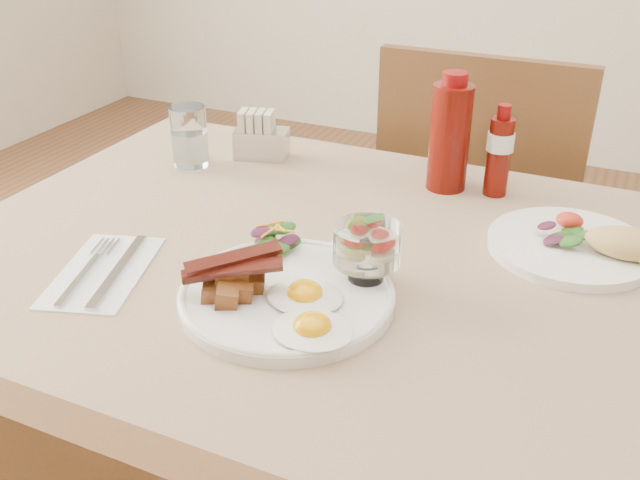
# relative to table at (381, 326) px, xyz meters

# --- Properties ---
(table) EXTENTS (1.33, 0.88, 0.75)m
(table) POSITION_rel_table_xyz_m (0.00, 0.00, 0.00)
(table) COLOR brown
(table) RESTS_ON ground
(chair_far) EXTENTS (0.42, 0.42, 0.93)m
(chair_far) POSITION_rel_table_xyz_m (0.00, 0.66, -0.14)
(chair_far) COLOR brown
(chair_far) RESTS_ON ground
(main_plate) EXTENTS (0.28, 0.28, 0.02)m
(main_plate) POSITION_rel_table_xyz_m (-0.09, -0.12, 0.10)
(main_plate) COLOR white
(main_plate) RESTS_ON table
(fried_eggs) EXTENTS (0.16, 0.18, 0.03)m
(fried_eggs) POSITION_rel_table_xyz_m (-0.04, -0.16, 0.11)
(fried_eggs) COLOR white
(fried_eggs) RESTS_ON main_plate
(bacon_potato_pile) EXTENTS (0.13, 0.11, 0.05)m
(bacon_potato_pile) POSITION_rel_table_xyz_m (-0.15, -0.16, 0.13)
(bacon_potato_pile) COLOR brown
(bacon_potato_pile) RESTS_ON main_plate
(side_salad) EXTENTS (0.08, 0.07, 0.04)m
(side_salad) POSITION_rel_table_xyz_m (-0.15, -0.03, 0.12)
(side_salad) COLOR #1D4312
(side_salad) RESTS_ON main_plate
(fruit_cup) EXTENTS (0.09, 0.09, 0.09)m
(fruit_cup) POSITION_rel_table_xyz_m (-0.01, -0.05, 0.15)
(fruit_cup) COLOR white
(fruit_cup) RESTS_ON main_plate
(second_plate) EXTENTS (0.26, 0.24, 0.06)m
(second_plate) POSITION_rel_table_xyz_m (0.24, 0.17, 0.10)
(second_plate) COLOR white
(second_plate) RESTS_ON table
(ketchup_bottle) EXTENTS (0.08, 0.08, 0.20)m
(ketchup_bottle) POSITION_rel_table_xyz_m (-0.00, 0.32, 0.18)
(ketchup_bottle) COLOR #530A04
(ketchup_bottle) RESTS_ON table
(hot_sauce_bottle) EXTENTS (0.05, 0.05, 0.16)m
(hot_sauce_bottle) POSITION_rel_table_xyz_m (0.08, 0.33, 0.16)
(hot_sauce_bottle) COLOR #530A04
(hot_sauce_bottle) RESTS_ON table
(sugar_caddy) EXTENTS (0.11, 0.08, 0.09)m
(sugar_caddy) POSITION_rel_table_xyz_m (-0.36, 0.31, 0.13)
(sugar_caddy) COLOR silver
(sugar_caddy) RESTS_ON table
(water_glass) EXTENTS (0.07, 0.07, 0.11)m
(water_glass) POSITION_rel_table_xyz_m (-0.46, 0.22, 0.14)
(water_glass) COLOR white
(water_glass) RESTS_ON table
(napkin_cutlery) EXTENTS (0.17, 0.23, 0.01)m
(napkin_cutlery) POSITION_rel_table_xyz_m (-0.36, -0.16, 0.09)
(napkin_cutlery) COLOR white
(napkin_cutlery) RESTS_ON table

